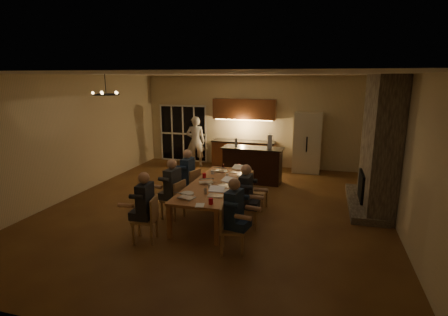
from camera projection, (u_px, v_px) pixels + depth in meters
floor at (216, 208)px, 8.53m from camera, size 9.00×9.00×0.00m
back_wall at (254, 121)px, 12.40m from camera, size 8.00×0.04×3.20m
left_wall at (72, 136)px, 9.26m from camera, size 0.04×9.00×3.20m
right_wall at (405, 154)px, 7.09m from camera, size 0.04×9.00×3.20m
ceiling at (216, 73)px, 7.81m from camera, size 8.00×9.00×0.04m
french_doors at (183, 134)px, 13.21m from camera, size 1.86×0.08×2.10m
fireplace at (380, 143)px, 8.30m from camera, size 0.58×2.50×3.20m
kitchenette at (244, 134)px, 12.28m from camera, size 2.24×0.68×2.40m
refrigerator at (307, 143)px, 11.68m from camera, size 0.90×0.68×2.00m
dining_table at (215, 199)px, 8.10m from camera, size 1.10×3.04×0.75m
bar_island at (252, 165)px, 10.58m from camera, size 1.84×0.75×1.08m
chair_left_near at (145, 219)px, 6.77m from camera, size 0.52×0.52×0.89m
chair_left_mid at (173, 199)px, 7.86m from camera, size 0.52×0.52×0.89m
chair_left_far at (189, 186)px, 8.83m from camera, size 0.55×0.55×0.89m
chair_right_near at (232, 229)px, 6.33m from camera, size 0.53×0.53×0.89m
chair_right_mid at (247, 207)px, 7.41m from camera, size 0.54×0.54×0.89m
chair_right_far at (258, 191)px, 8.45m from camera, size 0.49×0.49×0.89m
person_left_near at (145, 207)px, 6.74m from camera, size 0.64×0.64×1.38m
person_right_near at (234, 215)px, 6.35m from camera, size 0.70×0.70×1.38m
person_left_mid at (173, 189)px, 7.82m from camera, size 0.67×0.67×1.38m
person_right_mid at (246, 196)px, 7.33m from camera, size 0.61×0.61×1.38m
person_left_far at (188, 176)px, 8.83m from camera, size 0.63×0.63×1.38m
standing_person at (196, 141)px, 12.45m from camera, size 0.75×0.60×1.80m
chandelier at (106, 94)px, 7.90m from camera, size 0.59×0.59×0.03m
laptop_a at (187, 193)px, 7.03m from camera, size 0.38×0.35×0.23m
laptop_b at (216, 191)px, 7.14m from camera, size 0.34×0.30×0.23m
laptop_c at (206, 178)px, 8.06m from camera, size 0.41×0.39×0.23m
laptop_d at (225, 181)px, 7.82m from camera, size 0.41×0.39×0.23m
laptop_e at (221, 167)px, 9.05m from camera, size 0.36×0.32×0.23m
laptop_f at (237, 168)px, 8.91m from camera, size 0.38×0.35×0.23m
mug_front at (210, 186)px, 7.65m from camera, size 0.08×0.08×0.10m
mug_mid at (227, 175)px, 8.49m from camera, size 0.07×0.07×0.10m
mug_back at (213, 172)px, 8.79m from camera, size 0.09×0.09×0.10m
redcup_near at (211, 201)px, 6.69m from camera, size 0.09×0.09×0.12m
redcup_mid at (204, 176)px, 8.44m from camera, size 0.09×0.09×0.12m
redcup_far at (239, 166)px, 9.32m from camera, size 0.09×0.09×0.12m
can_silver at (205, 191)px, 7.27m from camera, size 0.06×0.06×0.12m
can_cola at (223, 166)px, 9.31m from camera, size 0.07×0.07×0.12m
plate_near at (226, 191)px, 7.47m from camera, size 0.23×0.23×0.02m
plate_left at (187, 193)px, 7.31m from camera, size 0.28×0.28×0.02m
plate_far at (241, 176)px, 8.61m from camera, size 0.23×0.23×0.02m
notepad at (200, 205)px, 6.63m from camera, size 0.21×0.26×0.01m
bar_bottle at (236, 142)px, 10.66m from camera, size 0.08×0.08×0.24m
bar_blender at (270, 142)px, 10.29m from camera, size 0.13×0.13×0.40m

